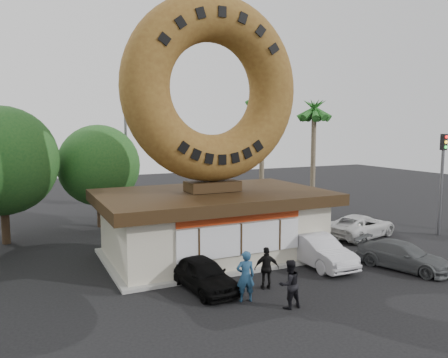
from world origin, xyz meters
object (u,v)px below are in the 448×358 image
donut_shop (213,221)px  person_center (289,284)px  traffic_signal (442,171)px  car_white (361,226)px  person_left (245,276)px  car_black (203,274)px  giant_donut (212,89)px  street_lamp (128,156)px  car_silver (317,250)px  person_right (267,268)px  car_grey (403,256)px

donut_shop → person_center: 7.12m
donut_shop → traffic_signal: size_ratio=1.84×
car_white → person_left: bearing=103.2°
traffic_signal → person_left: bearing=-165.8°
car_black → donut_shop: bearing=55.4°
giant_donut → traffic_signal: (14.00, -2.01, -4.44)m
person_left → person_center: 1.66m
giant_donut → car_black: 8.99m
giant_donut → street_lamp: (-1.86, 10.00, -3.82)m
car_black → car_silver: bearing=-0.0°
person_right → car_silver: 4.06m
donut_shop → giant_donut: giant_donut is taller
car_silver → car_white: bearing=28.7°
donut_shop → car_silver: donut_shop is taller
giant_donut → person_left: size_ratio=4.66×
person_right → car_black: 2.54m
street_lamp → car_grey: 18.41m
donut_shop → car_white: 9.48m
person_center → car_silver: person_center is taller
car_grey → car_white: (2.37, 5.29, 0.06)m
giant_donut → car_silver: (3.80, -3.50, -7.58)m
street_lamp → car_black: size_ratio=2.11×
person_center → car_black: (-2.10, 2.94, -0.24)m
person_center → car_white: (9.55, 6.73, -0.22)m
person_left → car_grey: 8.33m
person_center → car_grey: person_center is taller
person_center → car_grey: bearing=-171.4°
donut_shop → car_white: (9.41, -0.34, -1.10)m
traffic_signal → person_center: size_ratio=3.42×
person_left → car_black: (-0.97, 1.74, -0.32)m
person_center → car_grey: size_ratio=0.42×
person_left → person_right: 1.56m
car_silver → person_right: bearing=-156.8°
person_left → car_white: (10.68, 5.53, -0.30)m
person_left → person_right: person_left is taller
car_black → car_grey: bearing=-15.3°
person_left → car_silver: size_ratio=0.44×
street_lamp → person_right: (1.95, -15.13, -3.63)m
giant_donut → person_center: size_ratio=5.08×
donut_shop → person_right: (0.09, -5.12, -0.91)m
person_left → car_white: 12.03m
person_center → car_silver: bearing=-140.5°
car_white → car_silver: bearing=105.2°
donut_shop → person_left: 6.06m
donut_shop → traffic_signal: (14.00, -1.99, 2.10)m
car_white → car_grey: bearing=141.8°
giant_donut → car_grey: (7.04, -5.65, -7.69)m
street_lamp → person_left: (0.58, -15.88, -3.52)m
person_left → car_grey: size_ratio=0.46×
person_center → car_silver: size_ratio=0.40×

